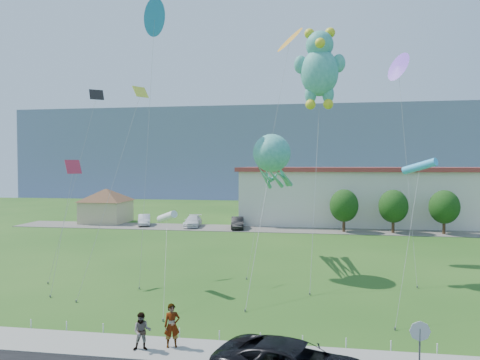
{
  "coord_description": "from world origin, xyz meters",
  "views": [
    {
      "loc": [
        5.06,
        -21.37,
        8.52
      ],
      "look_at": [
        0.6,
        8.0,
        7.48
      ],
      "focal_mm": 32.0,
      "sensor_mm": 36.0,
      "label": 1
    }
  ],
  "objects_px": {
    "parked_car_silver": "(144,220)",
    "parked_car_black": "(238,223)",
    "pedestrian_right": "(142,331)",
    "parked_car_white": "(193,221)",
    "pavilion": "(106,202)",
    "warehouse": "(451,196)",
    "octopus_kite": "(273,164)",
    "stop_sign": "(420,337)",
    "pedestrian_left": "(172,325)",
    "teddy_bear_kite": "(320,67)"
  },
  "relations": [
    {
      "from": "warehouse",
      "to": "parked_car_white",
      "type": "distance_m",
      "value": 37.29
    },
    {
      "from": "pedestrian_left",
      "to": "parked_car_white",
      "type": "bearing_deg",
      "value": 82.26
    },
    {
      "from": "warehouse",
      "to": "stop_sign",
      "type": "height_order",
      "value": "warehouse"
    },
    {
      "from": "parked_car_silver",
      "to": "parked_car_white",
      "type": "xyz_separation_m",
      "value": [
        7.14,
        -0.38,
        -0.02
      ]
    },
    {
      "from": "pedestrian_left",
      "to": "parked_car_black",
      "type": "bearing_deg",
      "value": 73.02
    },
    {
      "from": "parked_car_silver",
      "to": "octopus_kite",
      "type": "xyz_separation_m",
      "value": [
        19.81,
        -22.51,
        7.84
      ]
    },
    {
      "from": "pavilion",
      "to": "pedestrian_left",
      "type": "relative_size",
      "value": 4.59
    },
    {
      "from": "parked_car_white",
      "to": "teddy_bear_kite",
      "type": "xyz_separation_m",
      "value": [
        16.3,
        -23.26,
        15.31
      ]
    },
    {
      "from": "warehouse",
      "to": "parked_car_white",
      "type": "relative_size",
      "value": 12.06
    },
    {
      "from": "pedestrian_right",
      "to": "parked_car_white",
      "type": "xyz_separation_m",
      "value": [
        -7.94,
        38.63,
        -0.16
      ]
    },
    {
      "from": "stop_sign",
      "to": "warehouse",
      "type": "bearing_deg",
      "value": 71.1
    },
    {
      "from": "stop_sign",
      "to": "parked_car_black",
      "type": "relative_size",
      "value": 0.53
    },
    {
      "from": "pedestrian_left",
      "to": "pedestrian_right",
      "type": "distance_m",
      "value": 1.36
    },
    {
      "from": "pavilion",
      "to": "stop_sign",
      "type": "bearing_deg",
      "value": -51.56
    },
    {
      "from": "stop_sign",
      "to": "teddy_bear_kite",
      "type": "height_order",
      "value": "teddy_bear_kite"
    },
    {
      "from": "parked_car_white",
      "to": "pedestrian_left",
      "type": "bearing_deg",
      "value": -82.3
    },
    {
      "from": "stop_sign",
      "to": "parked_car_black",
      "type": "xyz_separation_m",
      "value": [
        -13.28,
        38.86,
        -1.04
      ]
    },
    {
      "from": "pavilion",
      "to": "stop_sign",
      "type": "xyz_separation_m",
      "value": [
        33.5,
        -42.21,
        -1.15
      ]
    },
    {
      "from": "teddy_bear_kite",
      "to": "parked_car_silver",
      "type": "bearing_deg",
      "value": 134.77
    },
    {
      "from": "octopus_kite",
      "to": "pavilion",
      "type": "bearing_deg",
      "value": 137.14
    },
    {
      "from": "stop_sign",
      "to": "parked_car_silver",
      "type": "relative_size",
      "value": 0.55
    },
    {
      "from": "pavilion",
      "to": "warehouse",
      "type": "distance_m",
      "value": 50.37
    },
    {
      "from": "parked_car_black",
      "to": "teddy_bear_kite",
      "type": "bearing_deg",
      "value": -74.35
    },
    {
      "from": "parked_car_white",
      "to": "octopus_kite",
      "type": "distance_m",
      "value": 26.68
    },
    {
      "from": "parked_car_silver",
      "to": "octopus_kite",
      "type": "relative_size",
      "value": 0.27
    },
    {
      "from": "parked_car_silver",
      "to": "parked_car_white",
      "type": "relative_size",
      "value": 0.9
    },
    {
      "from": "stop_sign",
      "to": "pedestrian_left",
      "type": "distance_m",
      "value": 10.63
    },
    {
      "from": "pavilion",
      "to": "octopus_kite",
      "type": "relative_size",
      "value": 0.55
    },
    {
      "from": "stop_sign",
      "to": "pedestrian_left",
      "type": "xyz_separation_m",
      "value": [
        -10.48,
        1.64,
        -0.77
      ]
    },
    {
      "from": "parked_car_silver",
      "to": "parked_car_white",
      "type": "height_order",
      "value": "parked_car_silver"
    },
    {
      "from": "pedestrian_left",
      "to": "parked_car_silver",
      "type": "bearing_deg",
      "value": 91.7
    },
    {
      "from": "pedestrian_right",
      "to": "parked_car_silver",
      "type": "relative_size",
      "value": 0.38
    },
    {
      "from": "pavilion",
      "to": "parked_car_black",
      "type": "height_order",
      "value": "pavilion"
    },
    {
      "from": "octopus_kite",
      "to": "warehouse",
      "type": "bearing_deg",
      "value": 52.47
    },
    {
      "from": "pavilion",
      "to": "parked_car_silver",
      "type": "height_order",
      "value": "pavilion"
    },
    {
      "from": "pedestrian_left",
      "to": "parked_car_silver",
      "type": "distance_m",
      "value": 41.8
    },
    {
      "from": "stop_sign",
      "to": "pedestrian_left",
      "type": "height_order",
      "value": "stop_sign"
    },
    {
      "from": "pedestrian_right",
      "to": "teddy_bear_kite",
      "type": "xyz_separation_m",
      "value": [
        8.36,
        15.37,
        15.14
      ]
    },
    {
      "from": "parked_car_silver",
      "to": "stop_sign",
      "type": "bearing_deg",
      "value": -75.91
    },
    {
      "from": "parked_car_silver",
      "to": "parked_car_white",
      "type": "distance_m",
      "value": 7.15
    },
    {
      "from": "pavilion",
      "to": "parked_car_black",
      "type": "xyz_separation_m",
      "value": [
        20.22,
        -3.35,
        -2.19
      ]
    },
    {
      "from": "parked_car_black",
      "to": "octopus_kite",
      "type": "height_order",
      "value": "octopus_kite"
    },
    {
      "from": "warehouse",
      "to": "parked_car_black",
      "type": "bearing_deg",
      "value": -162.58
    },
    {
      "from": "pedestrian_right",
      "to": "teddy_bear_kite",
      "type": "relative_size",
      "value": 0.09
    },
    {
      "from": "pedestrian_left",
      "to": "pedestrian_right",
      "type": "bearing_deg",
      "value": -178.51
    },
    {
      "from": "warehouse",
      "to": "parked_car_white",
      "type": "xyz_separation_m",
      "value": [
        -36.17,
        -8.46,
        -3.33
      ]
    },
    {
      "from": "teddy_bear_kite",
      "to": "stop_sign",
      "type": "bearing_deg",
      "value": -78.48
    },
    {
      "from": "warehouse",
      "to": "octopus_kite",
      "type": "relative_size",
      "value": 3.67
    },
    {
      "from": "parked_car_silver",
      "to": "parked_car_white",
      "type": "bearing_deg",
      "value": -22.67
    },
    {
      "from": "parked_car_silver",
      "to": "parked_car_black",
      "type": "height_order",
      "value": "parked_car_black"
    }
  ]
}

